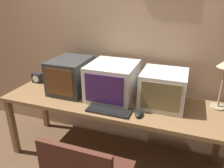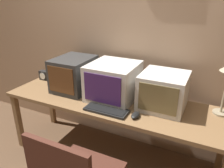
{
  "view_description": "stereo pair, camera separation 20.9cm",
  "coord_description": "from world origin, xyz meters",
  "px_view_note": "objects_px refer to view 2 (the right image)",
  "views": [
    {
      "loc": [
        0.65,
        -1.05,
        1.69
      ],
      "look_at": [
        0.0,
        0.76,
        0.88
      ],
      "focal_mm": 35.0,
      "sensor_mm": 36.0,
      "label": 1
    },
    {
      "loc": [
        0.85,
        -0.97,
        1.69
      ],
      "look_at": [
        0.0,
        0.76,
        0.88
      ],
      "focal_mm": 35.0,
      "sensor_mm": 36.0,
      "label": 2
    }
  ],
  "objects_px": {
    "monitor_right": "(163,91)",
    "mouse_near_keyboard": "(135,115)",
    "monitor_left": "(74,74)",
    "monitor_center": "(113,81)",
    "desk_clock": "(44,75)",
    "keyboard_main": "(106,110)"
  },
  "relations": [
    {
      "from": "monitor_left",
      "to": "monitor_center",
      "type": "bearing_deg",
      "value": -0.42
    },
    {
      "from": "monitor_left",
      "to": "keyboard_main",
      "type": "distance_m",
      "value": 0.63
    },
    {
      "from": "monitor_left",
      "to": "desk_clock",
      "type": "height_order",
      "value": "monitor_left"
    },
    {
      "from": "desk_clock",
      "to": "keyboard_main",
      "type": "bearing_deg",
      "value": -18.93
    },
    {
      "from": "desk_clock",
      "to": "monitor_right",
      "type": "bearing_deg",
      "value": -2.16
    },
    {
      "from": "keyboard_main",
      "to": "monitor_center",
      "type": "bearing_deg",
      "value": 102.97
    },
    {
      "from": "monitor_left",
      "to": "monitor_right",
      "type": "xyz_separation_m",
      "value": [
        0.97,
        0.02,
        -0.01
      ]
    },
    {
      "from": "monitor_left",
      "to": "keyboard_main",
      "type": "relative_size",
      "value": 1.14
    },
    {
      "from": "monitor_center",
      "to": "mouse_near_keyboard",
      "type": "distance_m",
      "value": 0.46
    },
    {
      "from": "keyboard_main",
      "to": "mouse_near_keyboard",
      "type": "distance_m",
      "value": 0.27
    },
    {
      "from": "monitor_right",
      "to": "mouse_near_keyboard",
      "type": "relative_size",
      "value": 3.54
    },
    {
      "from": "monitor_left",
      "to": "keyboard_main",
      "type": "xyz_separation_m",
      "value": [
        0.54,
        -0.28,
        -0.17
      ]
    },
    {
      "from": "desk_clock",
      "to": "mouse_near_keyboard",
      "type": "bearing_deg",
      "value": -14.7
    },
    {
      "from": "monitor_left",
      "to": "keyboard_main",
      "type": "height_order",
      "value": "monitor_left"
    },
    {
      "from": "monitor_right",
      "to": "keyboard_main",
      "type": "bearing_deg",
      "value": -144.93
    },
    {
      "from": "desk_clock",
      "to": "monitor_left",
      "type": "bearing_deg",
      "value": -8.62
    },
    {
      "from": "monitor_center",
      "to": "monitor_right",
      "type": "bearing_deg",
      "value": 2.8
    },
    {
      "from": "keyboard_main",
      "to": "desk_clock",
      "type": "height_order",
      "value": "desk_clock"
    },
    {
      "from": "mouse_near_keyboard",
      "to": "monitor_center",
      "type": "bearing_deg",
      "value": 141.76
    },
    {
      "from": "monitor_right",
      "to": "keyboard_main",
      "type": "height_order",
      "value": "monitor_right"
    },
    {
      "from": "monitor_left",
      "to": "monitor_right",
      "type": "height_order",
      "value": "monitor_left"
    },
    {
      "from": "monitor_right",
      "to": "mouse_near_keyboard",
      "type": "bearing_deg",
      "value": -118.54
    }
  ]
}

